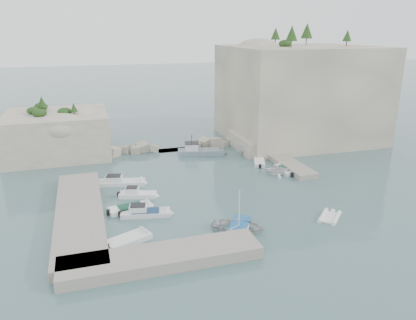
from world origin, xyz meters
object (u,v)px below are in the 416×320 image
object	(u,v)px
motorboat_d	(146,215)
motorboat_e	(129,242)
motorboat_a	(121,184)
work_boat	(201,154)
tender_east_d	(252,155)
rowboat	(239,230)
motorboat_c	(131,211)
tender_east_a	(276,175)
motorboat_b	(138,197)
inflatable_dinghy	(329,218)
tender_east_b	(285,172)
tender_east_c	(259,163)

from	to	relation	value
motorboat_d	motorboat_e	xyz separation A→B (m)	(-2.56, -5.48, 0.00)
motorboat_a	work_boat	world-z (taller)	work_boat
motorboat_a	tender_east_d	world-z (taller)	tender_east_d
motorboat_e	motorboat_d	bearing A→B (deg)	40.43
motorboat_d	tender_east_d	distance (m)	27.01
rowboat	motorboat_d	bearing A→B (deg)	85.27
motorboat_c	tender_east_a	bearing A→B (deg)	6.09
motorboat_a	tender_east_d	size ratio (longest dim) A/B	1.49
motorboat_c	rowboat	xyz separation A→B (m)	(10.19, -8.17, 0.00)
motorboat_d	tender_east_a	world-z (taller)	tender_east_a
motorboat_e	tender_east_a	bearing A→B (deg)	5.90
motorboat_d	work_boat	distance (m)	23.87
motorboat_b	rowboat	bearing A→B (deg)	-36.69
motorboat_c	motorboat_e	bearing A→B (deg)	-107.91
motorboat_a	work_boat	xyz separation A→B (m)	(14.08, 9.95, 0.00)
motorboat_a	tender_east_d	distance (m)	23.25
work_boat	motorboat_d	bearing A→B (deg)	-108.28
inflatable_dinghy	tender_east_b	distance (m)	15.46
motorboat_d	work_boat	bearing A→B (deg)	70.04
inflatable_dinghy	work_boat	size ratio (longest dim) A/B	0.46
motorboat_a	inflatable_dinghy	size ratio (longest dim) A/B	1.82
motorboat_e	rowboat	bearing A→B (deg)	-29.10
motorboat_c	tender_east_c	size ratio (longest dim) A/B	1.11
motorboat_a	motorboat_d	world-z (taller)	same
tender_east_a	tender_east_b	distance (m)	1.90
motorboat_a	inflatable_dinghy	xyz separation A→B (m)	(21.03, -17.20, 0.00)
motorboat_d	tender_east_b	world-z (taller)	motorboat_d
motorboat_e	tender_east_a	xyz separation A→B (m)	(22.56, 13.27, 0.00)
tender_east_c	tender_east_d	size ratio (longest dim) A/B	1.05
tender_east_b	motorboat_a	bearing A→B (deg)	87.70
tender_east_b	work_boat	size ratio (longest dim) A/B	0.57
motorboat_a	motorboat_e	xyz separation A→B (m)	(-0.87, -15.94, 0.00)
motorboat_d	inflatable_dinghy	distance (m)	20.49
tender_east_b	rowboat	bearing A→B (deg)	141.20
motorboat_e	inflatable_dinghy	bearing A→B (deg)	-27.86
rowboat	tender_east_d	size ratio (longest dim) A/B	1.19
tender_east_a	rowboat	bearing A→B (deg)	156.65
work_boat	inflatable_dinghy	bearing A→B (deg)	-62.64
motorboat_e	tender_east_d	distance (m)	32.63
motorboat_b	tender_east_a	world-z (taller)	tender_east_a
motorboat_e	tender_east_b	distance (m)	28.06
motorboat_e	tender_east_c	size ratio (longest dim) A/B	1.00
tender_east_a	tender_east_b	xyz separation A→B (m)	(1.75, 0.74, 0.00)
tender_east_d	motorboat_b	bearing A→B (deg)	134.48
work_boat	motorboat_a	bearing A→B (deg)	-131.77
motorboat_c	motorboat_d	xyz separation A→B (m)	(1.48, -1.79, 0.00)
tender_east_a	work_boat	size ratio (longest dim) A/B	0.44
rowboat	tender_east_a	world-z (taller)	tender_east_a
motorboat_d	motorboat_e	size ratio (longest dim) A/B	1.23
motorboat_e	tender_east_d	world-z (taller)	tender_east_d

